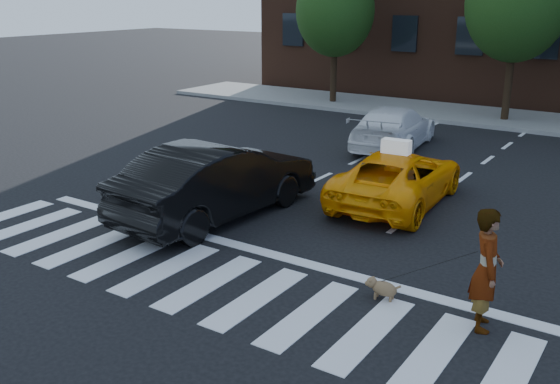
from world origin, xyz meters
name	(u,v)px	position (x,y,z in m)	size (l,w,h in m)	color
ground	(210,283)	(0.00, 0.00, 0.00)	(120.00, 120.00, 0.00)	black
crosswalk	(210,283)	(0.00, 0.00, 0.01)	(13.00, 2.40, 0.01)	silver
stop_line	(263,252)	(0.00, 1.60, 0.01)	(12.00, 0.30, 0.01)	silver
sidewalk_far	(495,117)	(0.00, 17.50, 0.07)	(30.00, 4.00, 0.15)	slate
tree_left	(336,1)	(-6.97, 17.00, 4.44)	(3.39, 3.38, 6.50)	black
taxi	(398,177)	(0.94, 5.78, 0.63)	(2.08, 4.52, 1.26)	#FF9805
black_sedan	(217,180)	(-2.00, 2.71, 0.84)	(1.77, 5.07, 1.67)	black
white_suv	(394,127)	(-1.40, 10.85, 0.67)	(1.88, 4.62, 1.34)	white
woman	(487,269)	(4.32, 1.10, 0.93)	(0.68, 0.45, 1.87)	#999999
dog	(382,287)	(2.70, 1.09, 0.20)	(0.61, 0.28, 0.35)	olive
taxi_sign	(396,146)	(0.94, 5.58, 1.42)	(0.65, 0.28, 0.32)	white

